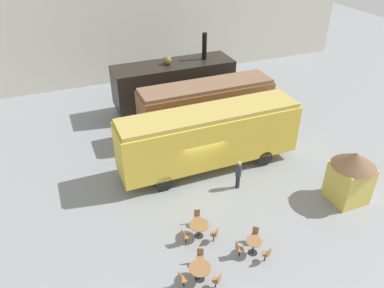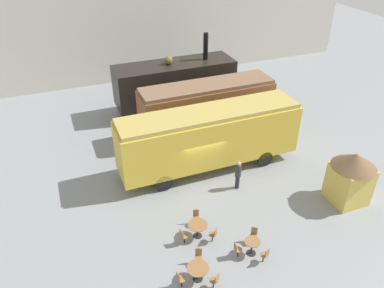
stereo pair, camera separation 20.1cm
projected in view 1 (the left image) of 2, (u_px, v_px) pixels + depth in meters
ground_plane at (199, 174)px, 22.46m from camera, size 80.00×80.00×0.00m
backdrop_wall at (128, 31)px, 32.57m from camera, size 44.00×0.15×9.00m
steam_locomotive at (174, 82)px, 28.77m from camera, size 9.19×2.80×5.73m
passenger_coach_wooden at (206, 104)px, 25.65m from camera, size 9.29×2.42×3.65m
passenger_coach_vintage at (209, 136)px, 21.96m from camera, size 10.84×2.52×3.85m
cafe_table_near at (199, 227)px, 17.93m from camera, size 0.95×0.95×0.76m
cafe_table_mid at (200, 270)px, 15.84m from camera, size 0.95×0.95×0.71m
cafe_table_far at (254, 244)px, 17.06m from camera, size 0.73×0.73×0.77m
cafe_chair_0 at (197, 216)px, 18.70m from camera, size 0.37×0.39×0.87m
cafe_chair_1 at (184, 236)px, 17.58m from camera, size 0.38×0.36×0.87m
cafe_chair_2 at (215, 234)px, 17.69m from camera, size 0.40×0.40×0.87m
cafe_chair_3 at (217, 280)px, 15.49m from camera, size 0.40×0.40×0.87m
cafe_chair_4 at (200, 255)px, 16.59m from camera, size 0.38×0.40×0.87m
cafe_chair_5 at (182, 279)px, 15.54m from camera, size 0.37×0.36×0.87m
cafe_chair_6 at (267, 254)px, 16.66m from camera, size 0.38×0.40×0.87m
cafe_chair_7 at (255, 233)px, 17.70m from camera, size 0.40×0.40×0.87m
cafe_chair_8 at (238, 248)px, 16.92m from camera, size 0.37×0.36×0.87m
visitor_person at (238, 173)px, 20.91m from camera, size 0.34×0.34×1.80m
ticket_kiosk at (351, 174)px, 19.72m from camera, size 2.34×2.34×3.00m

